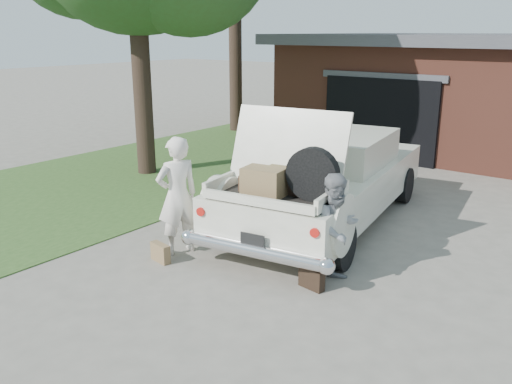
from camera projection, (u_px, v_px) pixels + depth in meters
The scene contains 7 objects.
ground at pixel (231, 274), 7.87m from camera, with size 90.00×90.00×0.00m, color gray.
grass_strip at pixel (139, 173), 13.35m from camera, with size 6.00×16.00×0.02m, color #2D4C1E.
sedan at pixel (326, 179), 9.76m from camera, with size 3.02×5.90×2.27m.
woman_left at pixel (177, 196), 8.38m from camera, with size 0.68×0.45×1.87m, color white.
woman_right at pixel (336, 229), 7.41m from camera, with size 0.76×0.59×1.57m, color gray.
suitcase_left at pixel (160, 253), 8.25m from camera, with size 0.37×0.12×0.29m, color #917149.
suitcase_right at pixel (312, 279), 7.38m from camera, with size 0.38×0.12×0.29m, color black.
Camera 1 is at (4.67, -5.49, 3.39)m, focal length 38.00 mm.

